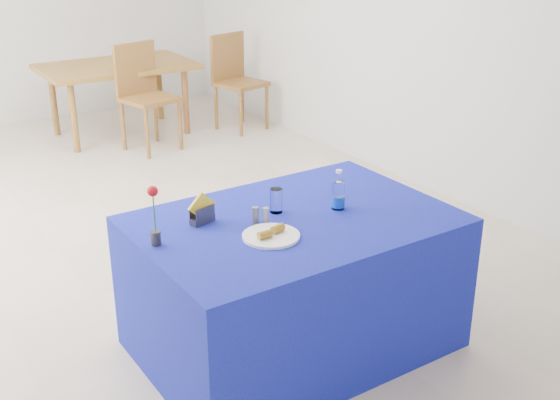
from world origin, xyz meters
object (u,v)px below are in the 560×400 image
object	(u,v)px
plate	(271,236)
chair_bg_left	(143,89)
oak_table	(117,72)
water_bottle	(338,196)
blue_table	(294,283)
chair_bg_right	(235,75)

from	to	relation	value
plate	chair_bg_left	size ratio (longest dim) A/B	0.27
chair_bg_left	oak_table	bearing A→B (deg)	80.81
oak_table	water_bottle	bearing A→B (deg)	-95.94
blue_table	chair_bg_right	distance (m)	4.28
blue_table	oak_table	world-z (taller)	blue_table
plate	water_bottle	distance (m)	0.51
plate	blue_table	bearing A→B (deg)	29.99
water_bottle	chair_bg_right	distance (m)	4.19
plate	chair_bg_left	distance (m)	3.96
oak_table	chair_bg_left	size ratio (longest dim) A/B	1.49
oak_table	chair_bg_left	bearing A→B (deg)	-86.57
water_bottle	blue_table	bearing A→B (deg)	175.27
water_bottle	plate	bearing A→B (deg)	-167.61
water_bottle	oak_table	xyz separation A→B (m)	(0.45, 4.32, -0.15)
water_bottle	chair_bg_left	bearing A→B (deg)	82.59
plate	chair_bg_right	distance (m)	4.49
water_bottle	chair_bg_right	size ratio (longest dim) A/B	0.21
chair_bg_right	water_bottle	bearing A→B (deg)	-125.54
chair_bg_right	plate	bearing A→B (deg)	-130.81
blue_table	plate	bearing A→B (deg)	-150.01
chair_bg_left	plate	bearing A→B (deg)	-116.88
oak_table	blue_table	bearing A→B (deg)	-99.45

